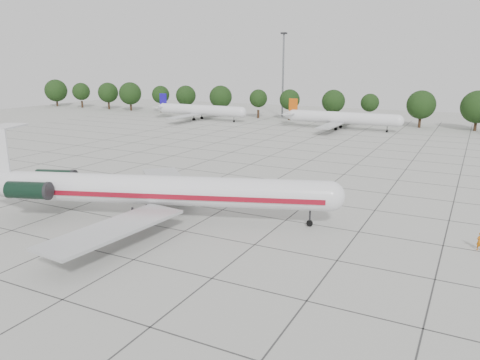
{
  "coord_description": "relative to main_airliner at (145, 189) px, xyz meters",
  "views": [
    {
      "loc": [
        25.77,
        -45.63,
        16.95
      ],
      "look_at": [
        1.59,
        1.41,
        3.5
      ],
      "focal_mm": 35.0,
      "sensor_mm": 36.0,
      "label": 1
    }
  ],
  "objects": [
    {
      "name": "ground",
      "position": [
        5.85,
        6.74,
        -3.43
      ],
      "size": [
        260.0,
        260.0,
        0.0
      ],
      "primitive_type": "plane",
      "color": "#B2B2AA",
      "rests_on": "ground"
    },
    {
      "name": "apron_joints",
      "position": [
        5.85,
        21.74,
        -3.43
      ],
      "size": [
        170.0,
        170.0,
        0.02
      ],
      "primitive_type": "cube",
      "color": "#383838",
      "rests_on": "ground"
    },
    {
      "name": "main_airliner",
      "position": [
        0.0,
        0.0,
        0.0
      ],
      "size": [
        40.35,
        30.67,
        9.72
      ],
      "rotation": [
        0.0,
        0.0,
        0.35
      ],
      "color": "silver",
      "rests_on": "ground"
    },
    {
      "name": "ground_crew",
      "position": [
        32.84,
        7.15,
        -2.58
      ],
      "size": [
        0.74,
        0.71,
        1.71
      ],
      "primitive_type": "imported",
      "rotation": [
        0.0,
        0.0,
        3.81
      ],
      "color": "#B95B0A",
      "rests_on": "ground"
    },
    {
      "name": "bg_airliner_b",
      "position": [
        -42.57,
        79.5,
        -0.52
      ],
      "size": [
        28.24,
        27.2,
        7.4
      ],
      "color": "silver",
      "rests_on": "ground"
    },
    {
      "name": "bg_airliner_c",
      "position": [
        0.16,
        79.15,
        -0.52
      ],
      "size": [
        28.24,
        27.2,
        7.4
      ],
      "color": "silver",
      "rests_on": "ground"
    },
    {
      "name": "tree_line",
      "position": [
        -5.84,
        91.74,
        2.55
      ],
      "size": [
        249.86,
        8.44,
        10.22
      ],
      "color": "#332114",
      "rests_on": "ground"
    },
    {
      "name": "floodlight_mast",
      "position": [
        -24.15,
        98.74,
        10.85
      ],
      "size": [
        1.6,
        1.6,
        25.45
      ],
      "color": "slate",
      "rests_on": "ground"
    }
  ]
}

